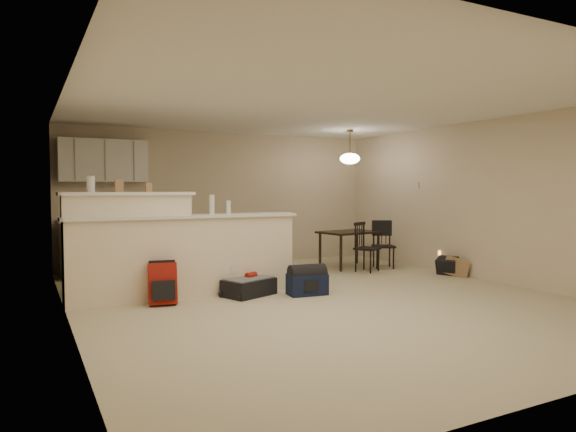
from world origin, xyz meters
TOP-DOWN VIEW (x-y plane):
  - room at (0.00, 0.00)m, footprint 7.00×7.02m
  - breakfast_bar at (-1.76, 0.98)m, footprint 3.08×0.58m
  - upper_cabinets at (-2.20, 3.32)m, footprint 1.40×0.34m
  - kitchen_counter at (-2.00, 3.19)m, footprint 1.80×0.60m
  - thermostat at (2.98, 1.55)m, footprint 0.02×0.12m
  - jar at (-2.65, 1.12)m, footprint 0.10×0.10m
  - cereal_box at (-2.31, 1.12)m, footprint 0.10×0.07m
  - small_box at (-1.94, 1.12)m, footprint 0.08×0.06m
  - bottle_a at (-1.15, 0.90)m, footprint 0.07×0.07m
  - bottle_b at (-0.91, 0.90)m, footprint 0.06×0.06m
  - dining_table at (1.88, 2.07)m, footprint 1.15×0.85m
  - pendant_lamp at (1.88, 2.07)m, footprint 0.36×0.36m
  - dining_chair_near at (1.87, 1.51)m, footprint 0.49×0.48m
  - dining_chair_far at (2.37, 1.71)m, footprint 0.48×0.47m
  - suitcase at (-0.74, 0.61)m, footprint 0.78×0.64m
  - red_backpack at (-1.90, 0.61)m, footprint 0.37×0.27m
  - navy_duffel at (-0.02, 0.29)m, footprint 0.55×0.34m
  - black_daypack at (2.85, 0.61)m, footprint 0.34×0.39m
  - cardboard_sheet at (2.85, 0.41)m, footprint 0.18×0.38m

SIDE VIEW (x-z plane):
  - suitcase at x=-0.74m, z-range 0.00..0.22m
  - navy_duffel at x=-0.02m, z-range 0.00..0.28m
  - black_daypack at x=2.85m, z-range 0.00..0.29m
  - cardboard_sheet at x=2.85m, z-range 0.00..0.31m
  - red_backpack at x=-1.90m, z-range 0.00..0.51m
  - dining_chair_far at x=2.37m, z-range 0.00..0.84m
  - dining_chair_near at x=1.87m, z-range 0.00..0.85m
  - kitchen_counter at x=-2.00m, z-range 0.00..0.90m
  - dining_table at x=1.88m, z-range 0.25..0.91m
  - breakfast_bar at x=-1.76m, z-range -0.09..1.30m
  - bottle_b at x=-0.91m, z-range 1.09..1.27m
  - bottle_a at x=-1.15m, z-range 1.09..1.35m
  - room at x=0.00m, z-range 0.00..2.50m
  - small_box at x=-1.94m, z-range 1.39..1.51m
  - cereal_box at x=-2.31m, z-range 1.39..1.55m
  - jar at x=-2.65m, z-range 1.39..1.59m
  - thermostat at x=2.98m, z-range 1.44..1.56m
  - upper_cabinets at x=-2.20m, z-range 1.55..2.25m
  - pendant_lamp at x=1.88m, z-range 1.68..2.30m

